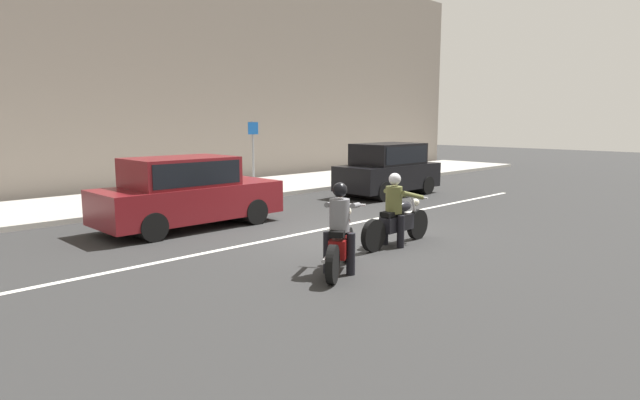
{
  "coord_description": "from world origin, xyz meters",
  "views": [
    {
      "loc": [
        -8.43,
        -7.91,
        2.59
      ],
      "look_at": [
        -1.14,
        -0.44,
        1.01
      ],
      "focal_mm": 29.68,
      "sensor_mm": 36.0,
      "label": 1
    }
  ],
  "objects_px": {
    "motorcycle_with_rider_gray": "(340,235)",
    "street_sign_post": "(253,147)",
    "parked_sedan_maroon": "(186,192)",
    "motorcycle_with_rider_olive": "(397,216)",
    "parked_hatchback_black": "(388,169)"
  },
  "relations": [
    {
      "from": "motorcycle_with_rider_gray",
      "to": "motorcycle_with_rider_olive",
      "type": "height_order",
      "value": "motorcycle_with_rider_gray"
    },
    {
      "from": "motorcycle_with_rider_olive",
      "to": "street_sign_post",
      "type": "distance_m",
      "value": 9.43
    },
    {
      "from": "motorcycle_with_rider_gray",
      "to": "motorcycle_with_rider_olive",
      "type": "bearing_deg",
      "value": 13.56
    },
    {
      "from": "street_sign_post",
      "to": "parked_sedan_maroon",
      "type": "bearing_deg",
      "value": -141.01
    },
    {
      "from": "motorcycle_with_rider_gray",
      "to": "street_sign_post",
      "type": "relative_size",
      "value": 0.74
    },
    {
      "from": "motorcycle_with_rider_olive",
      "to": "motorcycle_with_rider_gray",
      "type": "bearing_deg",
      "value": -166.44
    },
    {
      "from": "motorcycle_with_rider_gray",
      "to": "street_sign_post",
      "type": "height_order",
      "value": "street_sign_post"
    },
    {
      "from": "motorcycle_with_rider_olive",
      "to": "parked_hatchback_black",
      "type": "xyz_separation_m",
      "value": [
        5.7,
        4.75,
        0.31
      ]
    },
    {
      "from": "motorcycle_with_rider_gray",
      "to": "parked_sedan_maroon",
      "type": "height_order",
      "value": "parked_sedan_maroon"
    },
    {
      "from": "motorcycle_with_rider_olive",
      "to": "parked_hatchback_black",
      "type": "bearing_deg",
      "value": 39.77
    },
    {
      "from": "motorcycle_with_rider_olive",
      "to": "parked_sedan_maroon",
      "type": "height_order",
      "value": "parked_sedan_maroon"
    },
    {
      "from": "motorcycle_with_rider_gray",
      "to": "parked_sedan_maroon",
      "type": "distance_m",
      "value": 5.19
    },
    {
      "from": "motorcycle_with_rider_olive",
      "to": "parked_hatchback_black",
      "type": "relative_size",
      "value": 0.57
    },
    {
      "from": "motorcycle_with_rider_olive",
      "to": "parked_sedan_maroon",
      "type": "distance_m",
      "value": 5.14
    },
    {
      "from": "motorcycle_with_rider_gray",
      "to": "parked_hatchback_black",
      "type": "bearing_deg",
      "value": 33.58
    }
  ]
}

